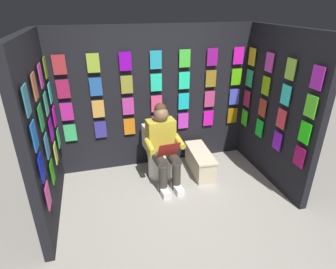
{
  "coord_description": "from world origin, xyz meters",
  "views": [
    {
      "loc": [
        0.91,
        2.33,
        2.45
      ],
      "look_at": [
        0.02,
        -0.93,
        0.85
      ],
      "focal_mm": 30.01,
      "sensor_mm": 36.0,
      "label": 1
    }
  ],
  "objects": [
    {
      "name": "ground_plane",
      "position": [
        0.0,
        0.0,
        0.0
      ],
      "size": [
        30.0,
        30.0,
        0.0
      ],
      "primitive_type": "plane",
      "color": "#9E998E"
    },
    {
      "name": "display_wall_left",
      "position": [
        -1.55,
        -0.85,
        1.09
      ],
      "size": [
        0.14,
        1.7,
        2.18
      ],
      "color": "black",
      "rests_on": "ground"
    },
    {
      "name": "display_wall_back",
      "position": [
        0.0,
        -1.74,
        1.09
      ],
      "size": [
        3.1,
        0.14,
        2.18
      ],
      "color": "black",
      "rests_on": "ground"
    },
    {
      "name": "display_wall_right",
      "position": [
        1.55,
        -0.85,
        1.09
      ],
      "size": [
        0.14,
        1.7,
        2.18
      ],
      "color": "black",
      "rests_on": "ground"
    },
    {
      "name": "toilet",
      "position": [
        0.05,
        -1.34,
        0.33
      ],
      "size": [
        0.42,
        0.57,
        0.77
      ],
      "rotation": [
        0.0,
        0.0,
        0.08
      ],
      "color": "white",
      "rests_on": "ground"
    },
    {
      "name": "person_reading",
      "position": [
        0.04,
        -1.11,
        0.6
      ],
      "size": [
        0.55,
        0.71,
        1.19
      ],
      "rotation": [
        0.0,
        0.0,
        0.08
      ],
      "color": "gold",
      "rests_on": "ground"
    },
    {
      "name": "comic_longbox_near",
      "position": [
        -0.58,
        -1.21,
        0.18
      ],
      "size": [
        0.34,
        0.82,
        0.36
      ],
      "rotation": [
        0.0,
        0.0,
        -0.06
      ],
      "color": "beige",
      "rests_on": "ground"
    }
  ]
}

